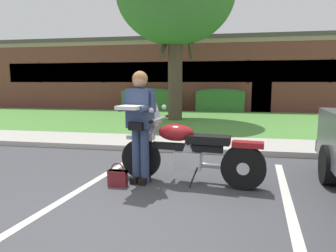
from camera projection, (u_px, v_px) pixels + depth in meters
The scene contains 12 objects.
ground_plane at pixel (143, 210), 3.55m from camera, with size 140.00×140.00×0.00m, color #424247.
curb_strip at pixel (179, 149), 6.54m from camera, with size 60.00×0.20×0.12m, color #B7B2A8.
concrete_walk at pixel (183, 143), 7.37m from camera, with size 60.00×1.50×0.08m, color #B7B2A8.
grass_lawn at pixel (197, 121), 11.69m from camera, with size 60.00×7.38×0.06m, color #518E3D.
stall_stripe_0 at pixel (67, 198), 3.94m from camera, with size 0.12×4.40×0.01m, color silver.
stall_stripe_1 at pixel (291, 214), 3.44m from camera, with size 0.12×4.40×0.01m, color silver.
motorcycle at pixel (195, 152), 4.44m from camera, with size 2.24×0.82×1.26m.
rider_person at pixel (139, 118), 4.39m from camera, with size 0.53×0.63×1.70m.
handbag at pixel (118, 177), 4.38m from camera, with size 0.28×0.13×0.36m.
hedge_left at pixel (149, 99), 15.94m from camera, with size 2.89×0.90×1.24m.
hedge_center_left at pixel (220, 100), 15.28m from camera, with size 2.45×0.90×1.24m.
brick_building at pixel (184, 76), 20.67m from camera, with size 23.61×9.90×4.04m.
Camera 1 is at (0.90, -3.26, 1.53)m, focal length 31.39 mm.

